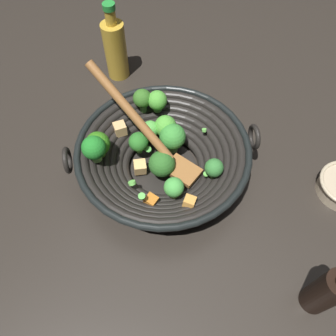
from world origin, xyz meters
TOP-DOWN VIEW (x-y plane):
  - ground_plane at (0.00, 0.00)m, footprint 4.00×4.00m
  - wok at (0.00, -0.00)m, footprint 0.36×0.36m
  - soy_sauce_bottle at (-0.37, 0.07)m, footprint 0.05×0.05m
  - cooking_oil_bottle at (0.28, -0.18)m, footprint 0.06×0.06m

SIDE VIEW (x-z plane):
  - ground_plane at x=0.00m, z-range 0.00..0.00m
  - wok at x=0.00m, z-range -0.05..0.16m
  - soy_sauce_bottle at x=-0.37m, z-range -0.02..0.15m
  - cooking_oil_bottle at x=0.28m, z-range -0.02..0.18m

